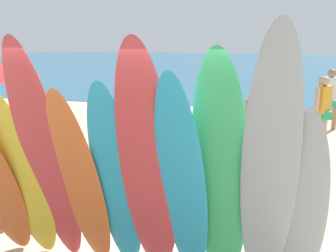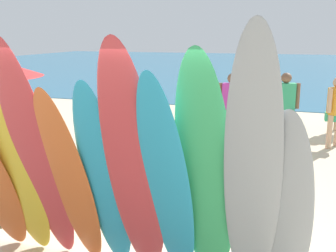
% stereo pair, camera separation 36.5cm
% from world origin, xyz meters
% --- Properties ---
extents(ground, '(60.00, 60.00, 0.00)m').
position_xyz_m(ground, '(0.00, 14.00, 0.00)').
color(ground, beige).
extents(ocean_water, '(60.00, 40.00, 0.02)m').
position_xyz_m(ocean_water, '(0.00, 29.98, 0.01)').
color(ocean_water, teal).
rests_on(ocean_water, ground).
extents(surfboard_rack, '(4.02, 0.07, 0.59)m').
position_xyz_m(surfboard_rack, '(0.00, 0.00, 0.49)').
color(surfboard_rack, brown).
rests_on(surfboard_rack, ground).
extents(surfboard_yellow_2, '(0.61, 0.80, 2.11)m').
position_xyz_m(surfboard_yellow_2, '(-1.11, -0.62, 1.06)').
color(surfboard_yellow_2, yellow).
rests_on(surfboard_yellow_2, ground).
extents(surfboard_red_3, '(0.52, 1.00, 2.63)m').
position_xyz_m(surfboard_red_3, '(-0.74, -0.71, 1.32)').
color(surfboard_red_3, '#D13D42').
rests_on(surfboard_red_3, ground).
extents(surfboard_orange_4, '(0.56, 0.87, 2.16)m').
position_xyz_m(surfboard_orange_4, '(-0.40, -0.66, 1.08)').
color(surfboard_orange_4, orange).
rests_on(surfboard_orange_4, ground).
extents(surfboard_teal_5, '(0.47, 0.84, 2.24)m').
position_xyz_m(surfboard_teal_5, '(-0.01, -0.65, 1.12)').
color(surfboard_teal_5, '#289EC6').
rests_on(surfboard_teal_5, ground).
extents(surfboard_red_6, '(0.58, 0.98, 2.63)m').
position_xyz_m(surfboard_red_6, '(0.35, -0.73, 1.31)').
color(surfboard_red_6, '#D13D42').
rests_on(surfboard_red_6, ground).
extents(surfboard_teal_7, '(0.55, 0.98, 2.35)m').
position_xyz_m(surfboard_teal_7, '(0.69, -0.71, 1.18)').
color(surfboard_teal_7, '#289EC6').
rests_on(surfboard_teal_7, ground).
extents(surfboard_green_8, '(0.59, 0.91, 2.55)m').
position_xyz_m(surfboard_green_8, '(1.05, -0.66, 1.27)').
color(surfboard_green_8, '#38B266').
rests_on(surfboard_green_8, ground).
extents(surfboard_grey_9, '(0.54, 1.01, 2.76)m').
position_xyz_m(surfboard_grey_9, '(1.49, -0.76, 1.38)').
color(surfboard_grey_9, '#999EA3').
rests_on(surfboard_grey_9, ground).
extents(surfboard_grey_10, '(0.55, 0.78, 2.06)m').
position_xyz_m(surfboard_grey_10, '(1.78, -0.60, 1.03)').
color(surfboard_grey_10, '#999EA3').
rests_on(surfboard_grey_10, ground).
extents(beachgoer_photographing, '(0.65, 0.27, 1.71)m').
position_xyz_m(beachgoer_photographing, '(0.40, 5.20, 0.99)').
color(beachgoer_photographing, brown).
rests_on(beachgoer_photographing, ground).
extents(beachgoer_near_rack, '(0.65, 0.32, 1.75)m').
position_xyz_m(beachgoer_near_rack, '(1.61, 5.40, 1.01)').
color(beachgoer_near_rack, brown).
rests_on(beachgoer_near_rack, ground).
extents(beachgoer_by_water, '(0.56, 0.30, 1.54)m').
position_xyz_m(beachgoer_by_water, '(1.30, 3.81, 0.89)').
color(beachgoer_by_water, '#9E704C').
rests_on(beachgoer_by_water, ground).
extents(beachgoer_strolling, '(0.43, 0.53, 1.65)m').
position_xyz_m(beachgoer_strolling, '(2.74, 5.66, 0.95)').
color(beachgoer_strolling, tan).
rests_on(beachgoer_strolling, ground).
extents(beach_chair_red, '(0.54, 0.66, 0.84)m').
position_xyz_m(beach_chair_red, '(-3.07, 2.74, 0.43)').
color(beach_chair_red, '#B7B7BC').
rests_on(beach_chair_red, ground).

